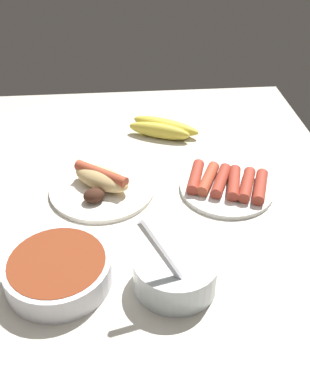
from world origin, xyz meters
TOP-DOWN VIEW (x-y plane):
  - ground_plane at (0.00, 0.00)cm, footprint 120.00×90.00cm
  - plate_hotdog_assembled at (-9.10, -9.89)cm, footprint 23.04×23.04cm
  - bowl_coleslaw at (18.56, 2.85)cm, footprint 14.39×14.39cm
  - banana_bunch at (-32.57, 5.77)cm, footprint 13.89×19.16cm
  - plate_sausages at (-7.01, 17.35)cm, footprint 20.44×20.44cm
  - bowl_chili at (16.26, -16.89)cm, footprint 18.19×18.19cm

SIDE VIEW (x-z plane):
  - ground_plane at x=0.00cm, z-range -3.00..0.00cm
  - plate_sausages at x=-7.01cm, z-range -0.40..3.16cm
  - plate_hotdog_assembled at x=-9.10cm, z-range -0.97..4.64cm
  - banana_bunch at x=-32.57cm, z-range -0.07..3.92cm
  - bowl_chili at x=16.26cm, z-range 0.24..5.20cm
  - bowl_coleslaw at x=18.56cm, z-range -4.59..11.35cm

